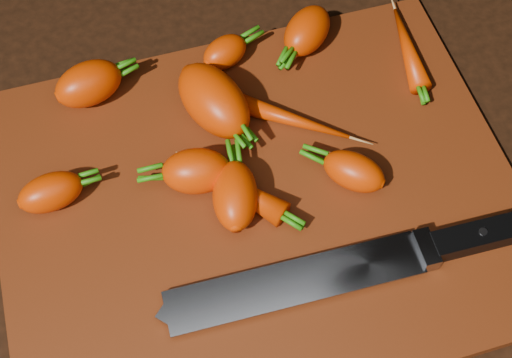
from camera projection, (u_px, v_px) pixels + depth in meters
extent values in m
cube|color=black|center=(259.00, 205.00, 0.70)|extent=(2.00, 2.00, 0.01)
cube|color=#4E1C07|center=(259.00, 200.00, 0.69)|extent=(0.50, 0.40, 0.01)
ellipsoid|color=#C52F00|center=(89.00, 84.00, 0.73)|extent=(0.08, 0.06, 0.05)
ellipsoid|color=#C52F00|center=(196.00, 171.00, 0.68)|extent=(0.07, 0.06, 0.04)
ellipsoid|color=#C52F00|center=(214.00, 100.00, 0.71)|extent=(0.09, 0.11, 0.06)
ellipsoid|color=#C52F00|center=(235.00, 196.00, 0.67)|extent=(0.06, 0.08, 0.04)
ellipsoid|color=#C52F00|center=(307.00, 31.00, 0.77)|extent=(0.08, 0.08, 0.04)
ellipsoid|color=#C52F00|center=(225.00, 52.00, 0.76)|extent=(0.06, 0.05, 0.03)
ellipsoid|color=#C52F00|center=(354.00, 171.00, 0.68)|extent=(0.07, 0.07, 0.04)
ellipsoid|color=#C52F00|center=(408.00, 48.00, 0.77)|extent=(0.04, 0.11, 0.02)
ellipsoid|color=#C52F00|center=(286.00, 118.00, 0.72)|extent=(0.12, 0.10, 0.02)
ellipsoid|color=#C52F00|center=(239.00, 189.00, 0.68)|extent=(0.08, 0.09, 0.03)
ellipsoid|color=#C52F00|center=(51.00, 192.00, 0.67)|extent=(0.07, 0.04, 0.04)
cube|color=gray|center=(166.00, 315.00, 0.62)|extent=(0.24, 0.05, 0.00)
cube|color=gray|center=(302.00, 281.00, 0.64)|extent=(0.02, 0.04, 0.02)
cube|color=black|center=(381.00, 261.00, 0.65)|extent=(0.14, 0.03, 0.02)
cylinder|color=#B2B2B7|center=(361.00, 262.00, 0.63)|extent=(0.01, 0.01, 0.00)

